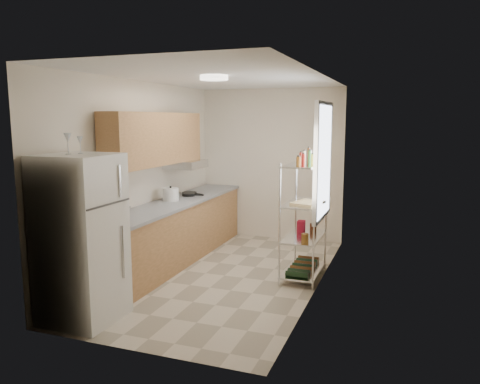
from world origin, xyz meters
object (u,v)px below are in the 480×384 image
object	(u,v)px
cutting_board	(308,203)
refrigerator	(81,239)
frying_pan_large	(189,193)
espresso_machine	(320,189)
rice_cooker	(171,194)

from	to	relation	value
cutting_board	refrigerator	bearing A→B (deg)	-134.36
frying_pan_large	espresso_machine	size ratio (longest dim) A/B	0.85
refrigerator	rice_cooker	size ratio (longest dim) A/B	7.45
rice_cooker	cutting_board	distance (m)	2.07
cutting_board	frying_pan_large	bearing A→B (deg)	159.04
rice_cooker	frying_pan_large	xyz separation A→B (m)	(0.00, 0.61, -0.07)
rice_cooker	espresso_machine	xyz separation A→B (m)	(2.14, 0.22, 0.15)
espresso_machine	refrigerator	bearing A→B (deg)	-133.61
cutting_board	espresso_machine	bearing A→B (deg)	78.20
rice_cooker	refrigerator	bearing A→B (deg)	-86.75
refrigerator	frying_pan_large	bearing A→B (deg)	92.49
refrigerator	cutting_board	distance (m)	2.78
refrigerator	cutting_board	size ratio (longest dim) A/B	4.31
frying_pan_large	espresso_machine	xyz separation A→B (m)	(2.14, -0.40, 0.23)
refrigerator	espresso_machine	bearing A→B (deg)	49.57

